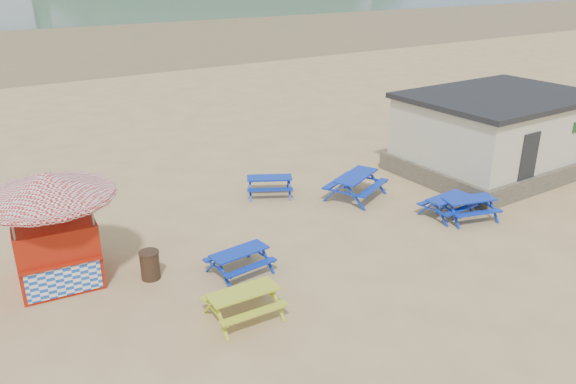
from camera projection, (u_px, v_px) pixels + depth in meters
ground at (293, 244)px, 16.87m from camera, size 400.00×400.00×0.00m
wet_sand at (3, 45)px, 59.42m from camera, size 400.00×400.00×0.00m
picnic_table_blue_b at (270, 186)px, 20.40m from camera, size 2.06×1.94×0.68m
picnic_table_blue_c at (356, 186)px, 20.11m from camera, size 2.56×2.36×0.86m
picnic_table_blue_d at (240, 262)px, 15.17m from camera, size 1.69×1.41×0.67m
picnic_table_blue_e at (468, 208)px, 18.47m from camera, size 2.00×1.78×0.71m
picnic_table_blue_f at (447, 206)px, 18.69m from camera, size 1.66×1.37×0.67m
picnic_table_yellow at (244, 304)px, 13.25m from camera, size 1.74×1.43×0.71m
ice_cream_kiosk at (51, 215)px, 14.23m from camera, size 3.74×3.74×3.03m
litter_bin at (150, 265)px, 14.87m from camera, size 0.54×0.54×0.80m
amenity_block at (497, 133)px, 22.42m from camera, size 7.40×5.40×3.15m
headland_town at (170, 10)px, 244.27m from camera, size 264.00×144.00×108.00m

